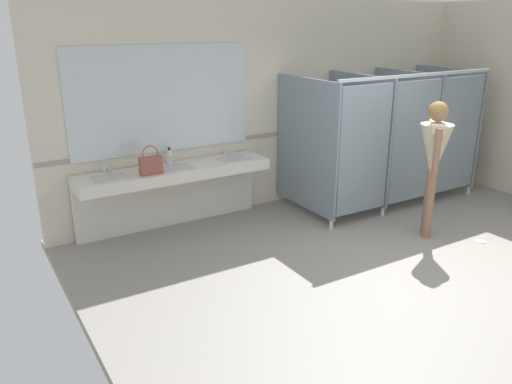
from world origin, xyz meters
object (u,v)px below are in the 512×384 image
person_standing (434,152)px  soap_dispenser (169,157)px  handbag (151,164)px  paper_cup (153,168)px

person_standing → soap_dispenser: person_standing is taller
person_standing → handbag: (-3.07, 1.65, -0.11)m
person_standing → paper_cup: bearing=149.9°
person_standing → handbag: bearing=151.7°
handbag → soap_dispenser: (0.37, 0.31, -0.03)m
person_standing → soap_dispenser: 3.35m
handbag → paper_cup: bearing=57.8°
paper_cup → handbag: bearing=-122.2°
soap_dispenser → paper_cup: 0.38m
person_standing → soap_dispenser: bearing=144.0°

